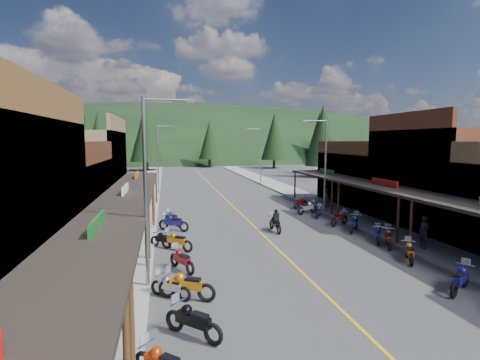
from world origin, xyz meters
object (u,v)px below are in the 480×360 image
pine_8 (60,142)px  pine_11 (323,135)px  pine_5 (319,134)px  pine_10 (99,138)px  shop_east_3 (375,179)px  bike_east_11 (307,207)px  shop_west_3 (73,174)px  bike_east_9 (339,218)px  pine_7 (56,137)px  bike_west_4 (187,284)px  bike_west_3 (193,319)px  shop_west_2 (35,205)px  streetlight_0 (149,184)px  pine_6 (377,140)px  bike_east_6 (389,237)px  pine_4 (274,136)px  pedestrian_east_a (424,232)px  bike_east_8 (354,222)px  pedestrian_east_b (326,198)px  bike_west_10 (173,217)px  bike_east_4 (460,278)px  shop_east_2 (448,178)px  bike_west_8 (164,239)px  pine_2 (146,132)px  pine_9 (327,140)px  bike_west_6 (182,259)px  bike_west_9 (174,222)px  bike_east_12 (301,202)px  rider_on_bike (275,222)px  bike_east_10 (319,211)px  streetlight_2 (324,162)px  bike_east_5 (410,251)px  pine_1 (86,136)px  bike_west_5 (170,285)px  bike_west_7 (177,240)px  streetlight_1 (159,156)px  streetlight_3 (260,153)px  pine_3 (209,140)px  bike_east_7 (378,234)px

pine_8 → pine_11: pine_11 is taller
pine_5 → pine_10: (-52.00, -22.00, -1.21)m
shop_east_3 → bike_east_11: shop_east_3 is taller
shop_west_3 → bike_east_9: 21.71m
pine_7 → bike_west_4: 87.80m
pine_7 → bike_west_3: (26.48, -86.39, -6.60)m
shop_west_2 → streetlight_0: size_ratio=1.36×
pine_6 → bike_east_6: size_ratio=5.14×
pine_4 → pedestrian_east_a: pine_4 is taller
bike_east_8 → pedestrian_east_b: 8.56m
bike_west_10 → bike_east_4: size_ratio=0.90×
shop_east_2 → bike_east_11: (-8.27, 6.23, -2.90)m
streetlight_0 → pine_5: bearing=62.3°
shop_east_2 → bike_west_8: shop_east_2 is taller
shop_west_3 → pine_2: (3.78, 46.70, 4.47)m
pine_9 → pine_2: bearing=159.1°
bike_west_6 → bike_west_9: bearing=64.3°
pine_11 → bike_east_12: (-14.09, -27.38, -6.58)m
bike_east_11 → rider_on_bike: bearing=-64.7°
pine_7 → bike_east_10: (37.88, -69.58, -6.70)m
streetlight_2 → bike_east_5: 13.63m
pine_1 → bike_east_11: 69.04m
bike_west_5 → bike_west_7: 6.58m
bike_east_4 → bike_east_10: bearing=144.6°
bike_west_10 → rider_on_bike: rider_on_bike is taller
bike_west_3 → bike_east_6: 14.41m
streetlight_1 → bike_west_6: bearing=-87.0°
shop_west_2 → streetlight_3: bearing=53.8°
pine_9 → bike_west_7: (-29.73, -45.61, -5.77)m
pine_2 → bike_west_3: 68.93m
streetlight_3 → bike_west_9: streetlight_3 is taller
bike_west_7 → bike_east_8: bearing=-39.0°
rider_on_bike → pedestrian_east_b: size_ratio=1.20×
pine_9 → pine_10: bearing=173.2°
pedestrian_east_b → bike_west_6: bearing=34.6°
pine_10 → bike_east_11: 48.58m
streetlight_3 → bike_east_8: bearing=-91.1°
pine_2 → bike_east_10: bearing=-72.9°
pine_3 → bike_east_5: 71.31m
pine_8 → bike_west_4: bearing=-70.9°
bike_west_5 → bike_east_9: bike_east_9 is taller
bike_west_4 → pedestrian_east_a: pedestrian_east_a is taller
bike_west_5 → bike_west_8: (-0.29, 7.24, 0.00)m
pine_10 → bike_west_8: 51.63m
bike_east_8 → pine_1: bearing=152.1°
streetlight_1 → pine_1: pine_1 is taller
streetlight_1 → pine_2: size_ratio=0.57×
bike_east_7 → pine_11: bearing=100.3°
pine_10 → pine_1: bearing=106.7°
streetlight_1 → pine_8: size_ratio=0.80×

